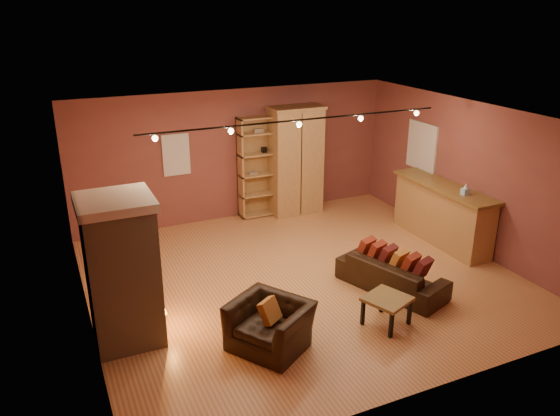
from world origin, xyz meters
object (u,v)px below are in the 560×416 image
fireplace (123,271)px  coffee_table (387,301)px  armchair (270,318)px  bookcase (258,166)px  bar_counter (442,213)px  loveseat (392,269)px  armoire (295,160)px

fireplace → coffee_table: 3.78m
fireplace → armchair: fireplace is taller
armchair → coffee_table: size_ratio=1.60×
bookcase → armchair: (-1.77, -4.74, -0.68)m
bar_counter → fireplace: bearing=-172.0°
bar_counter → coffee_table: 3.44m
coffee_table → armchair: bearing=173.6°
bar_counter → armchair: bar_counter is taller
bookcase → loveseat: bearing=-80.4°
fireplace → coffee_table: bearing=-18.9°
bookcase → bar_counter: (2.73, -2.85, -0.54)m
fireplace → armchair: size_ratio=1.74×
fireplace → armoire: (4.32, 3.54, 0.15)m
armoire → loveseat: (-0.12, -3.91, -0.83)m
bookcase → armoire: bearing=-13.1°
fireplace → armoire: size_ratio=0.88×
bookcase → coffee_table: 4.99m
fireplace → armchair: 2.10m
bookcase → coffee_table: (0.01, -4.94, -0.75)m
bookcase → loveseat: bookcase is taller
armoire → coffee_table: 4.89m
armchair → coffee_table: 1.79m
bar_counter → coffee_table: size_ratio=3.21×
armoire → bar_counter: size_ratio=0.98×
armchair → coffee_table: (1.78, -0.20, -0.07)m
armchair → bar_counter: bearing=79.6°
bar_counter → loveseat: 2.40m
armoire → coffee_table: (-0.80, -4.75, -0.83)m
bookcase → armoire: size_ratio=0.93×
armoire → loveseat: armoire is taller
armoire → armchair: 5.29m
fireplace → loveseat: bearing=-5.0°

